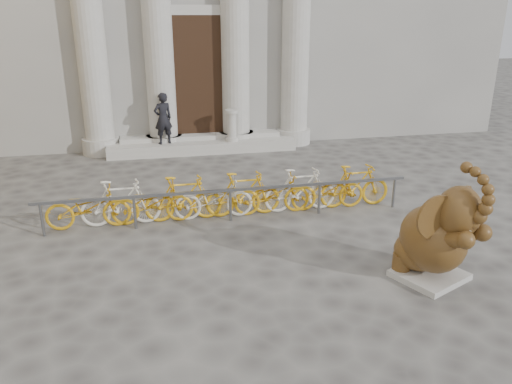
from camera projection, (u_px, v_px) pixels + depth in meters
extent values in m
plane|color=#474442|center=(272.00, 304.00, 7.67)|extent=(80.00, 80.00, 0.00)
cube|color=black|center=(198.00, 78.00, 16.04)|extent=(2.40, 0.16, 4.00)
cylinder|color=#A8A59E|center=(88.00, 22.00, 14.72)|extent=(0.90, 0.90, 8.00)
cylinder|color=#A8A59E|center=(157.00, 22.00, 15.12)|extent=(0.90, 0.90, 8.00)
cylinder|color=#A8A59E|center=(235.00, 22.00, 15.60)|extent=(0.90, 0.90, 8.00)
cylinder|color=#A8A59E|center=(296.00, 22.00, 16.00)|extent=(0.90, 0.90, 8.00)
cube|color=#A8A59E|center=(202.00, 146.00, 16.27)|extent=(6.00, 1.20, 0.36)
cube|color=#A8A59E|center=(429.00, 275.00, 8.42)|extent=(1.35, 1.30, 0.11)
ellipsoid|color=black|center=(420.00, 250.00, 8.48)|extent=(1.16, 1.13, 0.68)
ellipsoid|color=black|center=(433.00, 239.00, 8.22)|extent=(1.44, 1.57, 1.10)
cylinder|color=black|center=(402.00, 261.00, 8.48)|extent=(0.42, 0.42, 0.28)
cylinder|color=black|center=(423.00, 252.00, 8.80)|extent=(0.42, 0.42, 0.28)
cylinder|color=black|center=(449.00, 239.00, 7.69)|extent=(0.49, 0.68, 0.42)
cylinder|color=black|center=(466.00, 232.00, 7.95)|extent=(0.49, 0.68, 0.42)
ellipsoid|color=black|center=(459.00, 212.00, 7.73)|extent=(0.93, 0.91, 0.85)
cylinder|color=black|center=(437.00, 217.00, 7.64)|extent=(0.72, 0.13, 0.72)
cylinder|color=black|center=(464.00, 207.00, 8.04)|extent=(0.57, 0.52, 0.72)
cone|color=beige|center=(465.00, 229.00, 7.55)|extent=(0.21, 0.23, 0.11)
cone|color=beige|center=(474.00, 225.00, 7.69)|extent=(0.11, 0.25, 0.11)
cube|color=slate|center=(230.00, 190.00, 10.56)|extent=(8.00, 0.06, 0.06)
cylinder|color=slate|center=(42.00, 220.00, 9.92)|extent=(0.06, 0.06, 0.70)
cylinder|color=slate|center=(135.00, 213.00, 10.28)|extent=(0.06, 0.06, 0.70)
cylinder|color=slate|center=(230.00, 205.00, 10.67)|extent=(0.06, 0.06, 0.70)
cylinder|color=slate|center=(319.00, 199.00, 11.07)|extent=(0.06, 0.06, 0.70)
cylinder|color=slate|center=(394.00, 193.00, 11.43)|extent=(0.06, 0.06, 0.70)
imported|color=gold|center=(88.00, 205.00, 10.27)|extent=(1.70, 0.50, 1.00)
imported|color=beige|center=(120.00, 203.00, 10.40)|extent=(1.66, 0.47, 1.00)
imported|color=gold|center=(152.00, 201.00, 10.53)|extent=(1.70, 0.50, 1.00)
imported|color=gold|center=(183.00, 198.00, 10.66)|extent=(1.66, 0.47, 1.00)
imported|color=beige|center=(214.00, 196.00, 10.79)|extent=(1.70, 0.50, 1.00)
imported|color=gold|center=(243.00, 194.00, 10.92)|extent=(1.66, 0.47, 1.00)
imported|color=gold|center=(272.00, 192.00, 11.05)|extent=(1.70, 0.50, 1.00)
imported|color=beige|center=(300.00, 190.00, 11.18)|extent=(1.66, 0.47, 1.00)
imported|color=gold|center=(328.00, 188.00, 11.31)|extent=(1.70, 0.50, 1.00)
imported|color=gold|center=(355.00, 186.00, 11.44)|extent=(1.66, 0.47, 1.00)
imported|color=black|center=(163.00, 118.00, 15.51)|extent=(0.68, 0.56, 1.60)
cylinder|color=#A8A59E|center=(232.00, 139.00, 16.10)|extent=(0.41, 0.41, 0.12)
cylinder|color=#A8A59E|center=(232.00, 127.00, 15.97)|extent=(0.29, 0.29, 0.93)
cylinder|color=#A8A59E|center=(231.00, 111.00, 15.80)|extent=(0.41, 0.41, 0.10)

